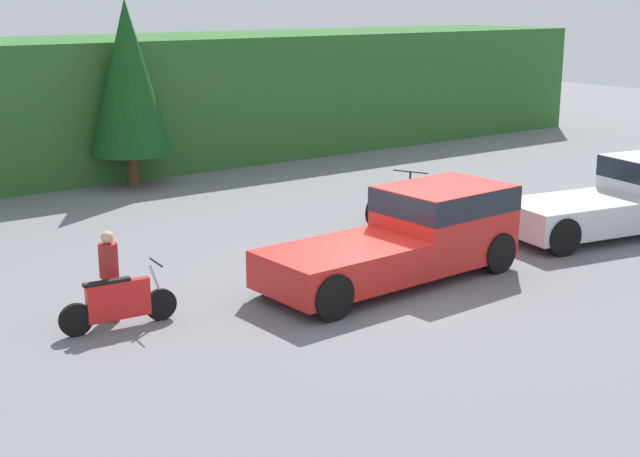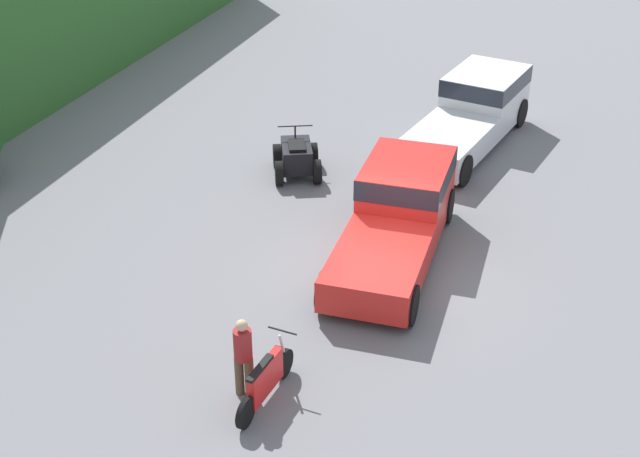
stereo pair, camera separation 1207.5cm
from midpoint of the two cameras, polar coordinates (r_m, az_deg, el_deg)
name	(u,v)px [view 1 (the left image)]	position (r m, az deg, el deg)	size (l,w,h in m)	color
ground_plane	(365,291)	(18.44, 19.53, -13.60)	(80.00, 80.00, 0.00)	slate
hillside_backdrop	(66,106)	(29.04, -6.89, 2.10)	(44.00, 6.00, 4.42)	#2D6028
tree_mid_left	(128,78)	(26.15, -1.76, 3.42)	(2.53, 2.53, 5.75)	brown
pickup_truck_red	(414,232)	(19.21, 21.85, -9.40)	(5.90, 2.36, 1.86)	red
pickup_truck_second	(636,193)	(25.03, 31.51, -4.99)	(6.23, 3.12, 1.86)	silver
dirt_bike	(119,303)	(15.51, 5.67, -16.50)	(2.17, 0.60, 1.14)	black
quad_atv	(402,203)	(23.56, 17.99, -5.83)	(2.18, 1.91, 1.29)	black
rider_person	(109,272)	(15.59, 4.69, -14.34)	(0.41, 0.41, 1.70)	brown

